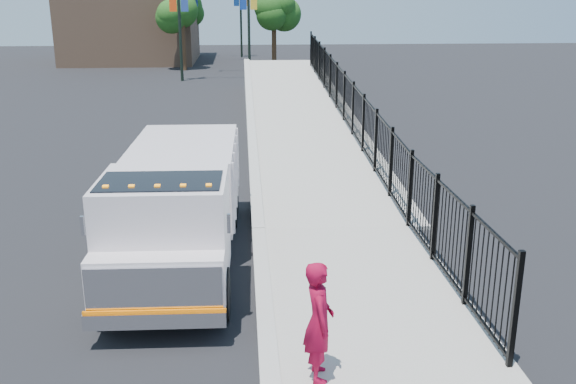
{
  "coord_description": "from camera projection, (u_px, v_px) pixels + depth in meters",
  "views": [
    {
      "loc": [
        -0.32,
        -10.05,
        5.43
      ],
      "look_at": [
        0.55,
        2.0,
        1.65
      ],
      "focal_mm": 40.0,
      "sensor_mm": 36.0,
      "label": 1
    }
  ],
  "objects": [
    {
      "name": "ground",
      "position": [
        265.0,
        317.0,
        11.21
      ],
      "size": [
        120.0,
        120.0,
        0.0
      ],
      "primitive_type": "plane",
      "color": "black",
      "rests_on": "ground"
    },
    {
      "name": "sidewalk",
      "position": [
        401.0,
        374.0,
        9.42
      ],
      "size": [
        3.55,
        12.0,
        0.12
      ],
      "primitive_type": "cube",
      "color": "#9E998E",
      "rests_on": "ground"
    },
    {
      "name": "curb",
      "position": [
        270.0,
        378.0,
        9.28
      ],
      "size": [
        0.3,
        12.0,
        0.16
      ],
      "primitive_type": "cube",
      "color": "#ADAAA3",
      "rests_on": "ground"
    },
    {
      "name": "ramp",
      "position": [
        302.0,
        129.0,
        26.58
      ],
      "size": [
        3.95,
        24.06,
        3.19
      ],
      "primitive_type": "cube",
      "rotation": [
        0.06,
        0.0,
        0.0
      ],
      "color": "#9E998E",
      "rests_on": "ground"
    },
    {
      "name": "iron_fence",
      "position": [
        352.0,
        126.0,
        22.61
      ],
      "size": [
        0.1,
        28.0,
        1.8
      ],
      "primitive_type": "cube",
      "color": "black",
      "rests_on": "ground"
    },
    {
      "name": "truck",
      "position": [
        177.0,
        201.0,
        13.01
      ],
      "size": [
        2.46,
        7.11,
        2.42
      ],
      "rotation": [
        0.0,
        0.0,
        -0.02
      ],
      "color": "black",
      "rests_on": "ground"
    },
    {
      "name": "worker",
      "position": [
        319.0,
        321.0,
        9.0
      ],
      "size": [
        0.44,
        0.66,
        1.79
      ],
      "primitive_type": "imported",
      "rotation": [
        0.0,
        0.0,
        1.59
      ],
      "color": "maroon",
      "rests_on": "sidewalk"
    },
    {
      "name": "light_pole_0",
      "position": [
        184.0,
        10.0,
        39.46
      ],
      "size": [
        3.77,
        0.22,
        8.0
      ],
      "color": "black",
      "rests_on": "ground"
    },
    {
      "name": "light_pole_1",
      "position": [
        244.0,
        8.0,
        43.36
      ],
      "size": [
        3.77,
        0.22,
        8.0
      ],
      "color": "black",
      "rests_on": "ground"
    },
    {
      "name": "light_pole_2",
      "position": [
        194.0,
        6.0,
        50.88
      ],
      "size": [
        3.77,
        0.22,
        8.0
      ],
      "color": "black",
      "rests_on": "ground"
    },
    {
      "name": "light_pole_3",
      "position": [
        237.0,
        5.0,
        54.16
      ],
      "size": [
        3.78,
        0.22,
        8.0
      ],
      "color": "black",
      "rests_on": "ground"
    },
    {
      "name": "tree_0",
      "position": [
        182.0,
        14.0,
        45.1
      ],
      "size": [
        2.47,
        2.47,
        5.23
      ],
      "color": "#382314",
      "rests_on": "ground"
    },
    {
      "name": "tree_1",
      "position": [
        274.0,
        13.0,
        46.98
      ],
      "size": [
        2.32,
        2.32,
        5.16
      ],
      "color": "#382314",
      "rests_on": "ground"
    },
    {
      "name": "tree_2",
      "position": [
        187.0,
        9.0,
        55.5
      ],
      "size": [
        2.62,
        2.62,
        5.31
      ],
      "color": "#382314",
      "rests_on": "ground"
    },
    {
      "name": "building",
      "position": [
        131.0,
        10.0,
        51.28
      ],
      "size": [
        10.0,
        10.0,
        8.0
      ],
      "primitive_type": "cube",
      "color": "#8C664C",
      "rests_on": "ground"
    }
  ]
}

